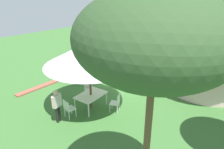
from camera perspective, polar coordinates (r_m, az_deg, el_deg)
The scene contains 13 objects.
ground_plane at distance 13.31m, azimuth 2.38°, elevation -2.27°, with size 36.00×36.00×0.00m, color #3A6A30.
thatched_hut at distance 13.00m, azimuth 24.84°, elevation 6.48°, with size 5.69×5.69×4.37m.
shade_umbrella at distance 9.65m, azimuth -6.14°, elevation 5.55°, with size 4.13×4.13×3.34m.
patio_dining_table at distance 10.49m, azimuth -5.65°, elevation -5.68°, with size 1.63×1.24×0.74m.
patio_chair_near_hut at distance 9.97m, azimuth -11.58°, elevation -8.67°, with size 0.44×0.46×0.90m.
patio_chair_west_end at distance 10.22m, azimuth 1.15°, elevation -7.31°, with size 0.59×0.59×0.90m.
patio_chair_near_lawn at distance 11.68m, azimuth -6.31°, elevation -3.35°, with size 0.60×0.59×0.90m.
guest_beside_umbrella at distance 9.59m, azimuth -14.46°, elevation -7.39°, with size 0.55×0.31×1.57m.
standing_watcher at distance 15.67m, azimuth 3.44°, elevation 5.70°, with size 0.45×0.50×1.71m.
zebra_nearest_camera at distance 12.95m, azimuth 4.97°, elevation 1.77°, with size 0.93×2.08×1.55m.
zebra_by_umbrella at distance 13.31m, azimuth -9.28°, elevation 1.94°, with size 1.00×2.29×1.50m.
acacia_tree_left_background at distance 4.15m, azimuth 11.45°, elevation 9.51°, with size 3.15×3.15×5.71m.
brick_patio_kerb at distance 13.38m, azimuth -18.92°, elevation -3.25°, with size 2.80×0.36×0.08m, color #994F3E.
Camera 1 is at (8.79, 8.22, 5.69)m, focal length 34.33 mm.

